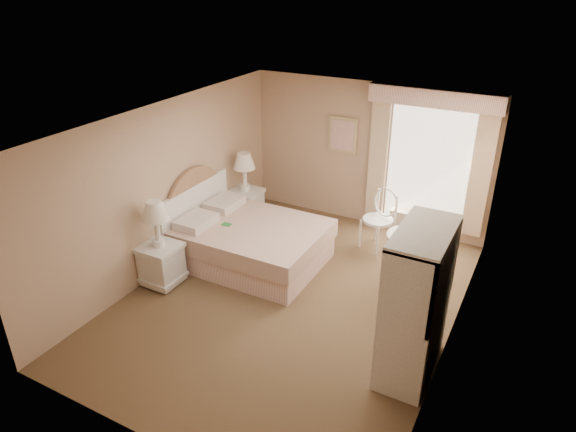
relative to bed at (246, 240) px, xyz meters
The scene contains 9 objects.
room 1.55m from the bed, 27.51° to the right, with size 4.21×5.51×2.51m.
window 3.16m from the bed, 43.69° to the left, with size 2.05×0.22×2.51m.
framed_art 2.53m from the bed, 72.58° to the left, with size 0.52×0.04×0.62m.
bed is the anchor object (origin of this frame).
nightstand_near 1.34m from the bed, 122.77° to the right, with size 0.53×0.53×1.29m.
nightstand_far 1.35m from the bed, 122.38° to the left, with size 0.53×0.53×1.28m.
round_table 2.46m from the bed, 15.72° to the left, with size 0.68×0.68×0.72m.
cafe_chair 2.20m from the bed, 39.36° to the left, with size 0.64×0.64×1.01m.
armoire 3.18m from the bed, 21.64° to the right, with size 0.54×1.07×1.79m.
Camera 1 is at (2.73, -5.24, 4.17)m, focal length 32.00 mm.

